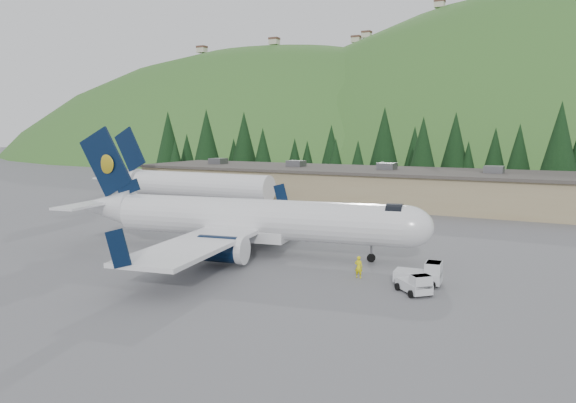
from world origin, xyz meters
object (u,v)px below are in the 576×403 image
Objects in this scene: airliner at (247,220)px; baggage_tug_b at (416,285)px; second_airliner at (185,183)px; baggage_tug_a at (422,274)px; ramp_worker at (359,267)px; terminal_building at (355,185)px.

airliner reaches higher than baggage_tug_b.
baggage_tug_b is (40.71, -27.92, -2.67)m from second_airliner.
baggage_tug_a is 4.69m from ramp_worker.
ramp_worker is (15.94, -41.73, -1.79)m from terminal_building.
ramp_worker is (11.91, -3.58, -2.17)m from airliner.
terminal_building is at bearing 161.04° from baggage_tug_b.
second_airliner is at bearing -168.74° from baggage_tug_b.
ramp_worker is at bearing -69.10° from terminal_building.
terminal_building reaches higher than baggage_tug_b.
baggage_tug_b is at bearing -34.45° from second_airliner.
ramp_worker is at bearing -25.46° from airliner.
terminal_building is at bearing 38.78° from second_airliner.
airliner is 11.65× the size of baggage_tug_b.
airliner is 1.24× the size of second_airliner.
baggage_tug_a is at bearing 139.76° from baggage_tug_b.
baggage_tug_b is at bearing 157.56° from ramp_worker.
airliner is at bearing -14.94° from ramp_worker.
terminal_building reaches higher than baggage_tug_a.
airliner is 32.62m from second_airliner.
baggage_tug_a is 46.35m from terminal_building.
airliner is at bearing 164.18° from baggage_tug_a.
second_airliner reaches higher than baggage_tug_b.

